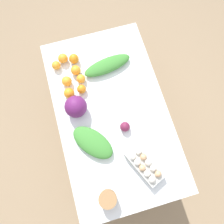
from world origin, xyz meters
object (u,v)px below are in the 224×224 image
object	(u,v)px
egg_carton	(145,165)
orange_6	(69,93)
greens_bunch_beet_tops	(93,142)
orange_5	(74,59)
greens_bunch_scallion	(107,65)
orange_2	(82,89)
orange_4	(63,58)
paper_bag	(108,199)
beet_root	(125,127)
orange_7	(81,79)
cabbage_purple	(76,107)
orange_3	(67,81)
orange_1	(76,70)
orange_0	(56,65)

from	to	relation	value
egg_carton	orange_6	xyz separation A→B (m)	(0.64, 0.37, -0.00)
greens_bunch_beet_tops	orange_5	xyz separation A→B (m)	(0.66, -0.02, 0.00)
greens_bunch_scallion	orange_2	xyz separation A→B (m)	(-0.14, 0.24, 0.00)
orange_4	greens_bunch_beet_tops	bearing A→B (deg)	-175.19
paper_bag	greens_bunch_scallion	bearing A→B (deg)	-15.41
beet_root	orange_6	bearing A→B (deg)	42.39
egg_carton	orange_7	bearing A→B (deg)	-4.57
beet_root	orange_5	distance (m)	0.66
cabbage_purple	orange_4	xyz separation A→B (m)	(0.42, 0.01, -0.04)
cabbage_purple	orange_7	bearing A→B (deg)	-21.02
cabbage_purple	orange_5	size ratio (longest dim) A/B	2.11
paper_bag	orange_2	world-z (taller)	paper_bag
orange_3	orange_7	distance (m)	0.11
orange_1	greens_bunch_beet_tops	bearing A→B (deg)	178.59
cabbage_purple	orange_6	distance (m)	0.14
greens_bunch_scallion	orange_5	world-z (taller)	orange_5
greens_bunch_beet_tops	orange_6	xyz separation A→B (m)	(0.40, 0.08, 0.00)
egg_carton	orange_6	world-z (taller)	egg_carton
paper_bag	greens_bunch_beet_tops	size ratio (longest dim) A/B	0.36
orange_2	beet_root	bearing A→B (deg)	-147.93
orange_1	orange_5	xyz separation A→B (m)	(0.10, -0.01, 0.00)
paper_bag	orange_1	size ratio (longest dim) A/B	1.55
cabbage_purple	orange_1	world-z (taller)	cabbage_purple
egg_carton	orange_5	xyz separation A→B (m)	(0.91, 0.27, -0.01)
orange_1	orange_2	distance (m)	0.16
orange_1	orange_4	xyz separation A→B (m)	(0.12, 0.07, -0.00)
greens_bunch_beet_tops	orange_6	bearing A→B (deg)	10.84
beet_root	orange_7	xyz separation A→B (m)	(0.44, 0.21, -0.00)
greens_bunch_scallion	orange_2	bearing A→B (deg)	119.92
paper_bag	greens_bunch_scallion	xyz separation A→B (m)	(0.92, -0.25, -0.02)
cabbage_purple	orange_4	distance (m)	0.42
beet_root	orange_3	distance (m)	0.55
egg_carton	paper_bag	world-z (taller)	paper_bag
orange_0	orange_6	bearing A→B (deg)	-169.83
paper_bag	beet_root	world-z (taller)	paper_bag
orange_0	orange_4	bearing A→B (deg)	-56.47
orange_5	orange_4	bearing A→B (deg)	71.83
cabbage_purple	beet_root	size ratio (longest dim) A/B	2.24
greens_bunch_scallion	greens_bunch_beet_tops	bearing A→B (deg)	154.71
beet_root	orange_5	size ratio (longest dim) A/B	0.94
greens_bunch_scallion	greens_bunch_beet_tops	distance (m)	0.60
orange_0	orange_2	size ratio (longest dim) A/B	0.99
cabbage_purple	orange_6	size ratio (longest dim) A/B	2.03
cabbage_purple	greens_bunch_beet_tops	distance (m)	0.28
orange_0	orange_7	bearing A→B (deg)	-135.75
orange_1	orange_6	xyz separation A→B (m)	(-0.17, 0.09, 0.00)
greens_bunch_scallion	greens_bunch_beet_tops	size ratio (longest dim) A/B	1.18
orange_5	orange_6	bearing A→B (deg)	159.63
orange_2	orange_6	distance (m)	0.10
orange_5	orange_7	bearing A→B (deg)	-176.02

